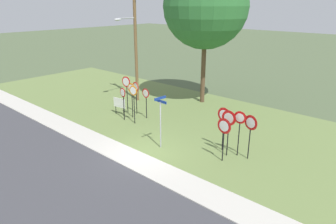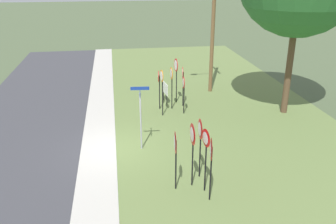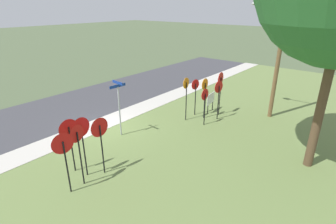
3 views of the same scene
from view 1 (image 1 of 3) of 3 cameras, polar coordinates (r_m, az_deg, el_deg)
name	(u,v)px [view 1 (image 1 of 3)]	position (r m, az deg, el deg)	size (l,w,h in m)	color
ground_plane	(143,154)	(16.95, -4.57, -7.78)	(160.00, 160.00, 0.00)	#4C5B3D
road_asphalt	(64,192)	(14.54, -18.75, -13.89)	(44.00, 6.40, 0.01)	#3D3D42
sidewalk_strip	(133,159)	(16.46, -6.60, -8.61)	(44.00, 1.60, 0.06)	#BCB7AD
grass_median	(207,123)	(21.13, 7.24, -2.09)	(44.00, 12.00, 0.04)	olive
stop_sign_near_left	(132,93)	(21.55, -6.77, 3.52)	(0.68, 0.10, 2.51)	black
stop_sign_near_right	(146,97)	(21.38, -4.13, 2.77)	(0.65, 0.10, 2.18)	black
stop_sign_far_left	(123,97)	(21.21, -8.34, 2.73)	(0.63, 0.14, 2.31)	black
stop_sign_far_center	(126,86)	(22.56, -7.72, 4.73)	(0.77, 0.12, 2.75)	black
stop_sign_far_right	(134,97)	(20.41, -6.41, 2.84)	(0.65, 0.12, 2.64)	black
stop_sign_center_tall	(136,91)	(22.30, -5.99, 3.92)	(0.72, 0.14, 2.41)	black
yield_sign_near_left	(240,123)	(16.31, 13.14, -2.03)	(0.67, 0.15, 2.52)	black
yield_sign_near_right	(224,119)	(16.78, 10.29, -1.22)	(0.80, 0.10, 2.48)	black
yield_sign_far_left	(224,130)	(15.62, 10.32, -3.22)	(0.82, 0.12, 2.36)	black
yield_sign_far_right	(229,122)	(16.16, 11.17, -1.87)	(0.82, 0.10, 2.56)	black
yield_sign_center	(250,127)	(16.10, 15.04, -2.65)	(0.78, 0.17, 2.44)	black
street_name_post	(160,118)	(16.84, -1.41, -1.12)	(0.96, 0.81, 2.99)	#9EA0A8
utility_pole	(134,40)	(24.98, -6.26, 13.12)	(2.10, 2.11, 9.23)	brown
notice_board	(119,104)	(22.55, -9.01, 1.54)	(1.09, 0.17, 1.25)	black
oak_tree_left	(206,6)	(24.45, 7.02, 18.93)	(6.42, 6.42, 10.73)	brown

